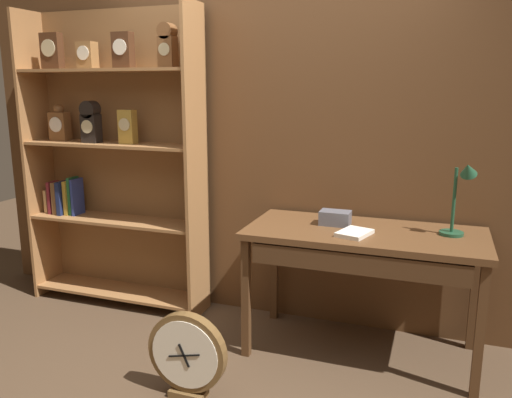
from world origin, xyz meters
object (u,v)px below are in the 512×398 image
at_px(round_clock_large, 187,355).
at_px(desk_lamp, 461,195).
at_px(bookshelf, 112,158).
at_px(open_repair_manual, 354,233).
at_px(workbench, 364,246).
at_px(toolbox_small, 335,218).

bearing_deg(round_clock_large, desk_lamp, 33.06).
relative_size(bookshelf, open_repair_manual, 10.20).
relative_size(workbench, desk_lamp, 3.12).
bearing_deg(open_repair_manual, toolbox_small, 145.41).
relative_size(bookshelf, round_clock_large, 4.54).
bearing_deg(bookshelf, desk_lamp, -3.24).
distance_m(open_repair_manual, round_clock_large, 1.19).
xyz_separation_m(bookshelf, toolbox_small, (1.75, -0.12, -0.29)).
bearing_deg(round_clock_large, workbench, 44.36).
relative_size(workbench, open_repair_manual, 6.58).
height_order(bookshelf, toolbox_small, bookshelf).
relative_size(toolbox_small, round_clock_large, 0.39).
distance_m(bookshelf, workbench, 2.01).
bearing_deg(desk_lamp, open_repair_manual, -163.09).
bearing_deg(open_repair_manual, desk_lamp, 33.61).
height_order(bookshelf, desk_lamp, bookshelf).
bearing_deg(round_clock_large, bookshelf, 138.29).
relative_size(desk_lamp, open_repair_manual, 2.11).
relative_size(desk_lamp, toolbox_small, 2.42).
relative_size(desk_lamp, round_clock_large, 0.94).
xyz_separation_m(bookshelf, desk_lamp, (2.49, -0.14, -0.09)).
distance_m(workbench, round_clock_large, 1.23).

